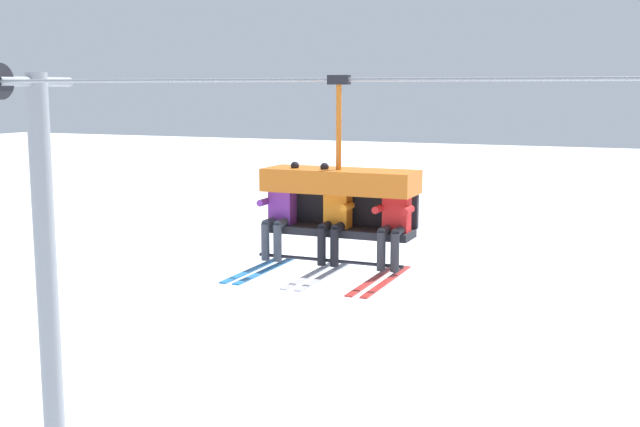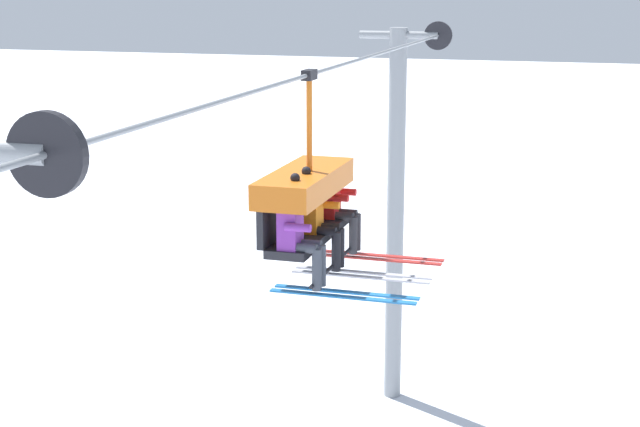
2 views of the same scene
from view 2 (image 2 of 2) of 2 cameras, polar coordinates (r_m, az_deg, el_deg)
The scene contains 6 objects.
lift_tower_far at distance 20.52m, azimuth 4.46°, elevation 0.28°, with size 0.36×1.88×8.05m.
lift_cable at distance 12.97m, azimuth 1.35°, elevation 8.66°, with size 16.15×0.05×0.05m.
chairlift_chair at distance 11.79m, azimuth -0.96°, elevation 1.14°, with size 2.01×0.74×2.35m.
skier_purple at distance 11.06m, azimuth -1.14°, elevation -1.16°, with size 0.48×1.70×1.34m.
skier_orange at distance 11.79m, azimuth 0.04°, elevation -0.23°, with size 0.48×1.70×1.34m.
skier_red at distance 12.54m, azimuth 1.12°, elevation 0.50°, with size 0.46×1.70×1.23m.
Camera 2 is at (-11.71, -4.24, 8.86)m, focal length 55.00 mm.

